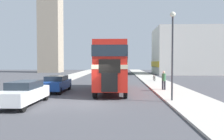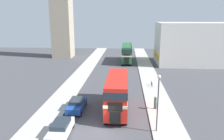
{
  "view_description": "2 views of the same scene",
  "coord_description": "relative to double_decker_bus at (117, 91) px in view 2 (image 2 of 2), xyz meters",
  "views": [
    {
      "loc": [
        1.99,
        -13.88,
        2.67
      ],
      "look_at": [
        1.27,
        5.77,
        1.95
      ],
      "focal_mm": 35.0,
      "sensor_mm": 36.0,
      "label": 1
    },
    {
      "loc": [
        2.34,
        -19.46,
        11.32
      ],
      "look_at": [
        0.0,
        15.0,
        2.88
      ],
      "focal_mm": 35.0,
      "sensor_mm": 36.0,
      "label": 2
    }
  ],
  "objects": [
    {
      "name": "sidewalk_left",
      "position": [
        -8.02,
        -5.75,
        -2.49
      ],
      "size": [
        3.5,
        120.0,
        0.12
      ],
      "color": "#B7B2A8",
      "rests_on": "ground_plane"
    },
    {
      "name": "shop_building_block",
      "position": [
        17.6,
        28.75,
        2.46
      ],
      "size": [
        18.42,
        10.75,
        10.01
      ],
      "color": "silver",
      "rests_on": "ground_plane"
    },
    {
      "name": "car_parked_near",
      "position": [
        -5.19,
        -6.47,
        -1.78
      ],
      "size": [
        1.7,
        4.5,
        1.48
      ],
      "color": "white",
      "rests_on": "ground_plane"
    },
    {
      "name": "bicycle_on_pavement",
      "position": [
        5.31,
        9.8,
        -2.06
      ],
      "size": [
        0.05,
        1.76,
        0.78
      ],
      "color": "black",
      "rests_on": "sidewalk_right"
    },
    {
      "name": "sidewalk_right",
      "position": [
        5.48,
        -5.75,
        -2.49
      ],
      "size": [
        3.5,
        120.0,
        0.12
      ],
      "color": "#B7B2A8",
      "rests_on": "ground_plane"
    },
    {
      "name": "ground_plane",
      "position": [
        -1.27,
        -5.75,
        -2.55
      ],
      "size": [
        120.0,
        120.0,
        0.0
      ],
      "primitive_type": "plane",
      "color": "#47474C"
    },
    {
      "name": "double_decker_bus",
      "position": [
        0.0,
        0.0,
        0.0
      ],
      "size": [
        2.54,
        9.43,
        4.28
      ],
      "color": "red",
      "rests_on": "ground_plane"
    },
    {
      "name": "pedestrian_walking",
      "position": [
        4.74,
        0.47,
        -1.46
      ],
      "size": [
        0.35,
        0.35,
        1.71
      ],
      "color": "#282833",
      "rests_on": "sidewalk_right"
    },
    {
      "name": "car_parked_mid",
      "position": [
        -5.0,
        -0.35,
        -1.8
      ],
      "size": [
        1.81,
        4.3,
        1.42
      ],
      "color": "#1E479E",
      "rests_on": "ground_plane"
    },
    {
      "name": "street_lamp",
      "position": [
        4.19,
        -5.03,
        1.41
      ],
      "size": [
        0.36,
        0.36,
        5.86
      ],
      "color": "#38383D",
      "rests_on": "sidewalk_right"
    },
    {
      "name": "bus_distant",
      "position": [
        1.1,
        30.11,
        0.07
      ],
      "size": [
        2.44,
        11.12,
        4.39
      ],
      "color": "#1E602D",
      "rests_on": "ground_plane"
    }
  ]
}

